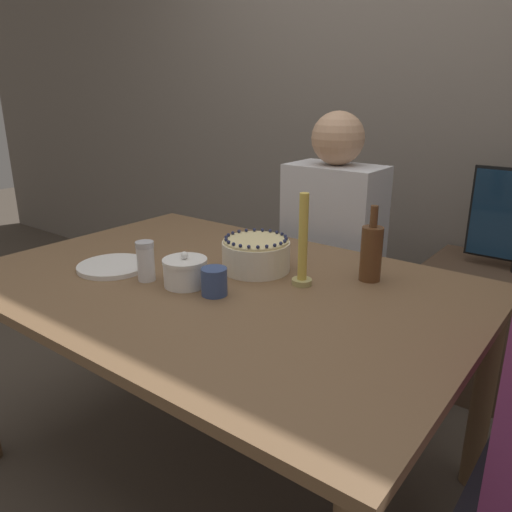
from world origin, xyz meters
name	(u,v)px	position (x,y,z in m)	size (l,w,h in m)	color
ground_plane	(223,468)	(0.00, 0.00, 0.00)	(12.00, 12.00, 0.00)	#4C4238
wall_behind	(404,94)	(0.00, 1.40, 1.30)	(8.00, 0.05, 2.60)	slate
dining_table	(219,307)	(0.00, 0.00, 0.65)	(1.59, 1.09, 0.74)	brown
cake	(256,255)	(0.03, 0.15, 0.79)	(0.23, 0.23, 0.12)	#EFE5CC
sugar_bowl	(185,272)	(-0.06, -0.09, 0.78)	(0.14, 0.14, 0.11)	white
sugar_shaker	(146,261)	(-0.19, -0.14, 0.81)	(0.06, 0.06, 0.13)	white
plate_stack	(113,266)	(-0.36, -0.13, 0.75)	(0.24, 0.24, 0.02)	white
candle	(303,248)	(0.23, 0.14, 0.86)	(0.06, 0.06, 0.29)	tan
bottle	(371,252)	(0.38, 0.30, 0.83)	(0.07, 0.07, 0.24)	brown
cup	(214,282)	(0.07, -0.09, 0.78)	(0.08, 0.08, 0.08)	#384C7F
person_man_blue_shirt	(331,273)	(0.00, 0.75, 0.54)	(0.40, 0.34, 1.24)	#2D2D38
side_cabinet	(512,336)	(0.70, 1.14, 0.29)	(0.76, 0.44, 0.59)	#4C3828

